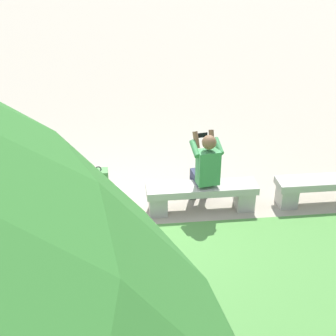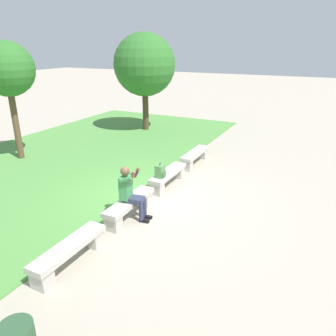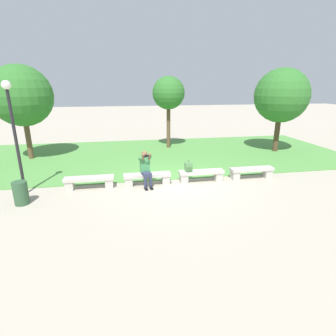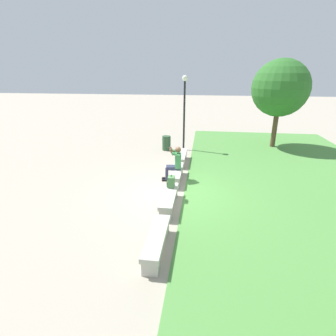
{
  "view_description": "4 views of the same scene",
  "coord_description": "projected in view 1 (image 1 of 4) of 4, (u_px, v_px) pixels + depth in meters",
  "views": [
    {
      "loc": [
        0.16,
        6.28,
        4.12
      ],
      "look_at": [
        -0.53,
        -0.17,
        0.7
      ],
      "focal_mm": 50.0,
      "sensor_mm": 36.0,
      "label": 1
    },
    {
      "loc": [
        -7.03,
        -4.02,
        3.98
      ],
      "look_at": [
        -0.21,
        -0.62,
        1.09
      ],
      "focal_mm": 35.0,
      "sensor_mm": 36.0,
      "label": 2
    },
    {
      "loc": [
        -1.91,
        -9.27,
        3.61
      ],
      "look_at": [
        -0.32,
        -0.34,
        0.74
      ],
      "focal_mm": 28.0,
      "sensor_mm": 36.0,
      "label": 3
    },
    {
      "loc": [
        8.13,
        0.95,
        3.91
      ],
      "look_at": [
        -0.08,
        -0.19,
        0.86
      ],
      "focal_mm": 28.0,
      "sensor_mm": 36.0,
      "label": 4
    }
  ],
  "objects": [
    {
      "name": "person_photographer",
      "position": [
        205.0,
        167.0,
        7.29
      ],
      "size": [
        0.51,
        0.76,
        1.32
      ],
      "color": "black",
      "rests_on": "ground"
    },
    {
      "name": "bench_near",
      "position": [
        202.0,
        194.0,
        7.42
      ],
      "size": [
        1.76,
        0.4,
        0.45
      ],
      "color": "#B7B2A8",
      "rests_on": "ground"
    },
    {
      "name": "ground_plane",
      "position": [
        136.0,
        213.0,
        7.46
      ],
      "size": [
        80.0,
        80.0,
        0.0
      ],
      "primitive_type": "plane",
      "color": "#A89E8C"
    },
    {
      "name": "bench_mid",
      "position": [
        67.0,
        201.0,
        7.22
      ],
      "size": [
        1.76,
        0.4,
        0.45
      ],
      "color": "#B7B2A8",
      "rests_on": "ground"
    },
    {
      "name": "bench_main",
      "position": [
        329.0,
        187.0,
        7.63
      ],
      "size": [
        1.76,
        0.4,
        0.45
      ],
      "color": "#B7B2A8",
      "rests_on": "ground"
    },
    {
      "name": "backpack",
      "position": [
        99.0,
        181.0,
        7.13
      ],
      "size": [
        0.28,
        0.24,
        0.43
      ],
      "color": "#4C7F47",
      "rests_on": "bench_mid"
    }
  ]
}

